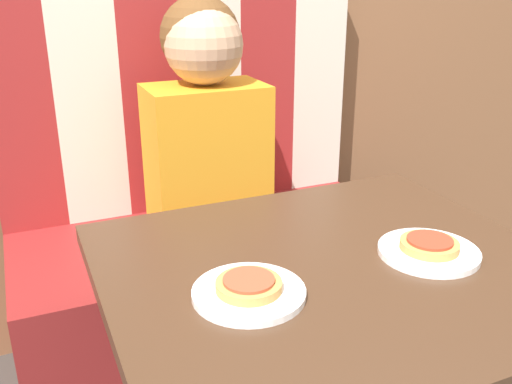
{
  "coord_description": "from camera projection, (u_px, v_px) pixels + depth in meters",
  "views": [
    {
      "loc": [
        -0.49,
        -0.78,
        1.2
      ],
      "look_at": [
        0.0,
        0.35,
        0.72
      ],
      "focal_mm": 40.0,
      "sensor_mm": 36.0,
      "label": 1
    }
  ],
  "objects": [
    {
      "name": "dining_table",
      "position": [
        330.0,
        314.0,
        1.06
      ],
      "size": [
        0.81,
        0.71,
        0.71
      ],
      "color": "#422B1C",
      "rests_on": "ground_plane"
    },
    {
      "name": "plate_left",
      "position": [
        249.0,
        293.0,
        0.92
      ],
      "size": [
        0.19,
        0.19,
        0.01
      ],
      "color": "white",
      "rests_on": "dining_table"
    },
    {
      "name": "booth_backrest",
      "position": [
        181.0,
        95.0,
        1.78
      ],
      "size": [
        1.14,
        0.07,
        0.72
      ],
      "color": "maroon",
      "rests_on": "booth_seat"
    },
    {
      "name": "plate_right",
      "position": [
        429.0,
        252.0,
        1.06
      ],
      "size": [
        0.19,
        0.19,
        0.01
      ],
      "color": "white",
      "rests_on": "dining_table"
    },
    {
      "name": "booth_seat",
      "position": [
        212.0,
        298.0,
        1.79
      ],
      "size": [
        1.14,
        0.56,
        0.48
      ],
      "color": "maroon",
      "rests_on": "ground_plane"
    },
    {
      "name": "person",
      "position": [
        205.0,
        114.0,
        1.58
      ],
      "size": [
        0.33,
        0.24,
        0.67
      ],
      "color": "orange",
      "rests_on": "booth_seat"
    },
    {
      "name": "pizza_right",
      "position": [
        429.0,
        244.0,
        1.05
      ],
      "size": [
        0.11,
        0.11,
        0.02
      ],
      "color": "#C68E47",
      "rests_on": "plate_right"
    },
    {
      "name": "pizza_left",
      "position": [
        249.0,
        285.0,
        0.92
      ],
      "size": [
        0.11,
        0.11,
        0.02
      ],
      "color": "#C68E47",
      "rests_on": "plate_left"
    }
  ]
}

